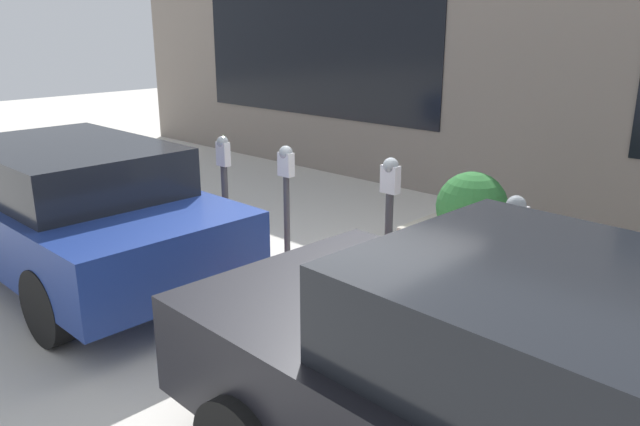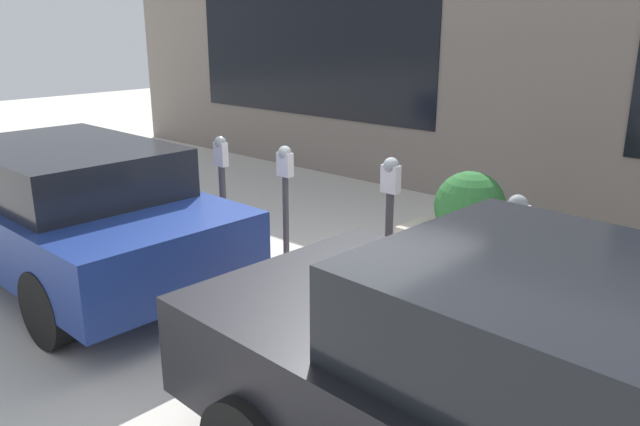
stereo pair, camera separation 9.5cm
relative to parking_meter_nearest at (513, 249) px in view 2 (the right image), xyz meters
name	(u,v)px [view 2 (the right image)]	position (x,y,z in m)	size (l,w,h in m)	color
ground_plane	(313,306)	(1.89, 0.31, -0.99)	(40.00, 40.00, 0.00)	beige
curb_strip	(307,307)	(1.89, 0.39, -0.97)	(19.00, 0.16, 0.04)	red
building_facade	(529,68)	(1.89, -4.16, 1.10)	(19.00, 0.17, 4.17)	slate
parking_meter_nearest	(513,249)	(0.00, 0.00, 0.00)	(0.19, 0.16, 1.44)	#38383D
parking_meter_second	(389,214)	(1.25, -0.06, 0.02)	(0.17, 0.15, 1.55)	#38383D
parking_meter_middle	(285,189)	(2.57, 0.00, 0.03)	(0.17, 0.14, 1.49)	#38383D
parking_meter_fourth	(222,180)	(3.72, -0.08, -0.07)	(0.17, 0.14, 1.44)	#38383D
planter_box	(468,229)	(1.31, -1.67, -0.54)	(1.29, 1.05, 1.12)	#B2A899
parked_car_front	(577,412)	(-1.12, 1.57, -0.17)	(4.65, 2.13, 1.57)	black
parked_car_middle	(63,206)	(4.44, 1.54, -0.19)	(4.70, 1.97, 1.50)	navy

